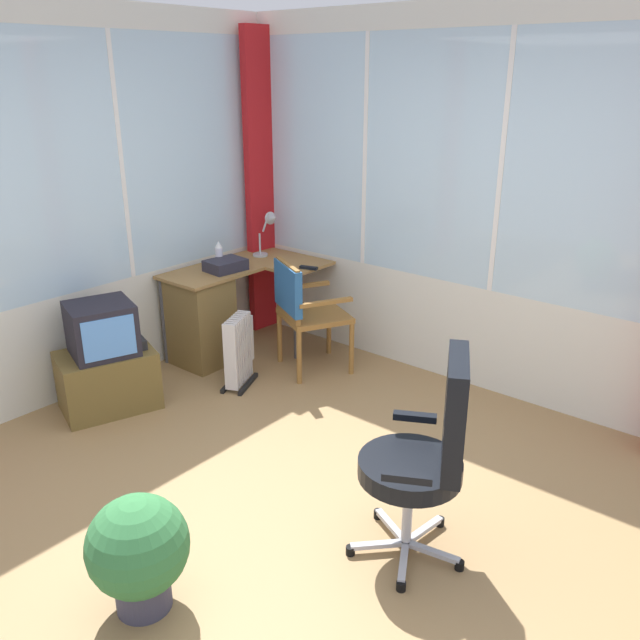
# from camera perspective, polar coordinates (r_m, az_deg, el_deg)

# --- Properties ---
(ground) EXTENTS (5.28, 5.51, 0.06)m
(ground) POSITION_cam_1_polar(r_m,az_deg,el_deg) (3.66, -2.46, -17.95)
(ground) COLOR #987649
(north_window_panel) EXTENTS (4.28, 0.07, 2.70)m
(north_window_panel) POSITION_cam_1_polar(r_m,az_deg,el_deg) (4.80, -23.73, 8.14)
(north_window_panel) COLOR silver
(north_window_panel) RESTS_ON ground
(east_window_panel) EXTENTS (0.07, 4.51, 2.70)m
(east_window_panel) POSITION_cam_1_polar(r_m,az_deg,el_deg) (4.77, 15.22, 9.13)
(east_window_panel) COLOR silver
(east_window_panel) RESTS_ON ground
(curtain_corner) EXTENTS (0.34, 0.09, 2.60)m
(curtain_corner) POSITION_cam_1_polar(r_m,az_deg,el_deg) (5.89, -5.03, 11.43)
(curtain_corner) COLOR #B4191D
(curtain_corner) RESTS_ON ground
(desk) EXTENTS (1.25, 0.84, 0.74)m
(desk) POSITION_cam_1_polar(r_m,az_deg,el_deg) (5.41, -9.78, 0.50)
(desk) COLOR olive
(desk) RESTS_ON ground
(desk_lamp) EXTENTS (0.23, 0.20, 0.38)m
(desk_lamp) POSITION_cam_1_polar(r_m,az_deg,el_deg) (5.73, -4.36, 8.05)
(desk_lamp) COLOR #B2B7BC
(desk_lamp) RESTS_ON desk
(tv_remote) EXTENTS (0.09, 0.16, 0.02)m
(tv_remote) POSITION_cam_1_polar(r_m,az_deg,el_deg) (5.35, -0.99, 4.54)
(tv_remote) COLOR black
(tv_remote) RESTS_ON desk
(spray_bottle) EXTENTS (0.06, 0.06, 0.22)m
(spray_bottle) POSITION_cam_1_polar(r_m,az_deg,el_deg) (5.46, -8.73, 5.63)
(spray_bottle) COLOR silver
(spray_bottle) RESTS_ON desk
(paper_tray) EXTENTS (0.32, 0.26, 0.09)m
(paper_tray) POSITION_cam_1_polar(r_m,az_deg,el_deg) (5.36, -8.18, 4.72)
(paper_tray) COLOR #272532
(paper_tray) RESTS_ON desk
(wooden_armchair) EXTENTS (0.65, 0.65, 0.90)m
(wooden_armchair) POSITION_cam_1_polar(r_m,az_deg,el_deg) (5.09, -1.75, 1.50)
(wooden_armchair) COLOR olive
(wooden_armchair) RESTS_ON ground
(office_chair) EXTENTS (0.62, 0.58, 1.07)m
(office_chair) POSITION_cam_1_polar(r_m,az_deg,el_deg) (3.18, 9.42, -10.84)
(office_chair) COLOR #B7B7BF
(office_chair) RESTS_ON ground
(tv_on_stand) EXTENTS (0.75, 0.62, 0.78)m
(tv_on_stand) POSITION_cam_1_polar(r_m,az_deg,el_deg) (4.83, -18.00, -3.54)
(tv_on_stand) COLOR brown
(tv_on_stand) RESTS_ON ground
(space_heater) EXTENTS (0.41, 0.30, 0.55)m
(space_heater) POSITION_cam_1_polar(r_m,az_deg,el_deg) (5.01, -6.98, -2.59)
(space_heater) COLOR silver
(space_heater) RESTS_ON ground
(potted_plant) EXTENTS (0.45, 0.45, 0.56)m
(potted_plant) POSITION_cam_1_polar(r_m,az_deg,el_deg) (3.13, -15.44, -18.64)
(potted_plant) COLOR #3E3D52
(potted_plant) RESTS_ON ground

